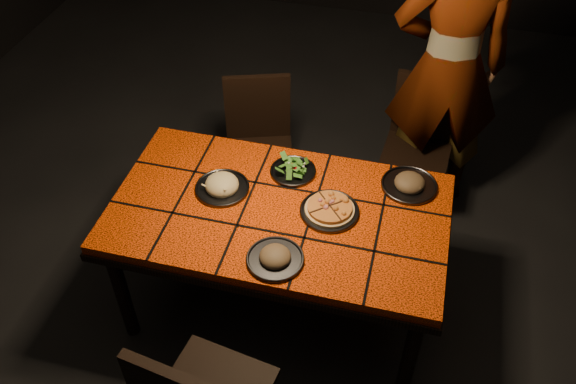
% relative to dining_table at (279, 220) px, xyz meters
% --- Properties ---
extents(room_shell, '(6.04, 7.04, 3.08)m').
position_rel_dining_table_xyz_m(room_shell, '(0.00, 0.00, 0.83)').
color(room_shell, black).
rests_on(room_shell, ground).
extents(dining_table, '(1.62, 0.92, 0.75)m').
position_rel_dining_table_xyz_m(dining_table, '(0.00, 0.00, 0.00)').
color(dining_table, '#FF4408').
rests_on(dining_table, ground).
extents(chair_far_left, '(0.50, 0.50, 0.87)m').
position_rel_dining_table_xyz_m(chair_far_left, '(-0.34, 0.80, -0.17)').
color(chair_far_left, black).
rests_on(chair_far_left, ground).
extents(chair_far_right, '(0.42, 0.42, 0.87)m').
position_rel_dining_table_xyz_m(chair_far_right, '(0.61, 1.05, -0.17)').
color(chair_far_right, black).
rests_on(chair_far_right, ground).
extents(diner, '(0.75, 0.56, 1.87)m').
position_rel_dining_table_xyz_m(diner, '(0.69, 1.15, 0.26)').
color(diner, brown).
rests_on(diner, ground).
extents(plate_pizza, '(0.33, 0.33, 0.04)m').
position_rel_dining_table_xyz_m(plate_pizza, '(0.24, 0.04, 0.10)').
color(plate_pizza, '#3D3D43').
rests_on(plate_pizza, dining_table).
extents(plate_pasta, '(0.27, 0.27, 0.09)m').
position_rel_dining_table_xyz_m(plate_pasta, '(-0.30, 0.06, 0.10)').
color(plate_pasta, '#3D3D43').
rests_on(plate_pasta, dining_table).
extents(plate_salad, '(0.23, 0.23, 0.07)m').
position_rel_dining_table_xyz_m(plate_salad, '(0.00, 0.27, 0.10)').
color(plate_salad, '#3D3D43').
rests_on(plate_salad, dining_table).
extents(plate_mushroom_a, '(0.26, 0.26, 0.08)m').
position_rel_dining_table_xyz_m(plate_mushroom_a, '(0.07, -0.31, 0.10)').
color(plate_mushroom_a, '#3D3D43').
rests_on(plate_mushroom_a, dining_table).
extents(plate_mushroom_b, '(0.28, 0.28, 0.09)m').
position_rel_dining_table_xyz_m(plate_mushroom_b, '(0.58, 0.31, 0.10)').
color(plate_mushroom_b, '#3D3D43').
rests_on(plate_mushroom_b, dining_table).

